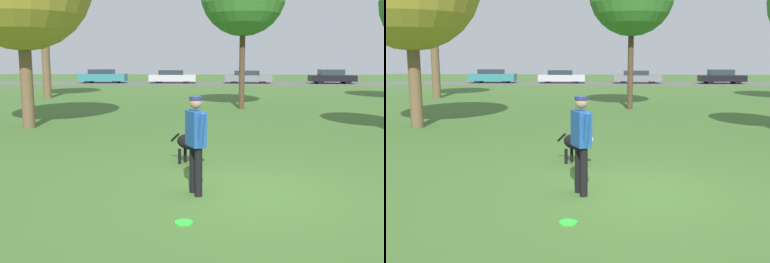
% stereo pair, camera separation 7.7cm
% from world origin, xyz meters
% --- Properties ---
extents(ground_plane, '(120.00, 120.00, 0.00)m').
position_xyz_m(ground_plane, '(0.00, 0.00, 0.00)').
color(ground_plane, '#426B2D').
extents(far_road_strip, '(120.00, 6.00, 0.01)m').
position_xyz_m(far_road_strip, '(0.00, 35.16, 0.01)').
color(far_road_strip, '#5B5B59').
rests_on(far_road_strip, ground_plane).
extents(person, '(0.38, 0.68, 1.66)m').
position_xyz_m(person, '(-0.84, -0.16, 0.99)').
color(person, black).
rests_on(person, ground_plane).
extents(dog, '(0.86, 0.69, 0.68)m').
position_xyz_m(dog, '(-1.05, 2.00, 0.48)').
color(dog, black).
rests_on(dog, ground_plane).
extents(frisbee, '(0.26, 0.26, 0.02)m').
position_xyz_m(frisbee, '(-0.94, -1.53, 0.01)').
color(frisbee, '#33D838').
rests_on(frisbee, ground_plane).
extents(tree_far_left, '(3.98, 3.98, 7.59)m').
position_xyz_m(tree_far_left, '(-10.41, 18.41, 5.55)').
color(tree_far_left, brown).
rests_on(tree_far_left, ground_plane).
extents(parked_car_teal, '(4.43, 1.91, 1.31)m').
position_xyz_m(parked_car_teal, '(-11.36, 35.22, 0.66)').
color(parked_car_teal, teal).
rests_on(parked_car_teal, ground_plane).
extents(parked_car_silver, '(4.46, 1.90, 1.23)m').
position_xyz_m(parked_car_silver, '(-4.69, 35.21, 0.61)').
color(parked_car_silver, '#B7B7BC').
rests_on(parked_car_silver, ground_plane).
extents(parked_car_grey, '(4.45, 1.76, 1.20)m').
position_xyz_m(parked_car_grey, '(2.45, 35.45, 0.60)').
color(parked_car_grey, slate).
rests_on(parked_car_grey, ground_plane).
extents(parked_car_black, '(4.20, 1.83, 1.32)m').
position_xyz_m(parked_car_black, '(10.25, 35.21, 0.65)').
color(parked_car_black, black).
rests_on(parked_car_black, ground_plane).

